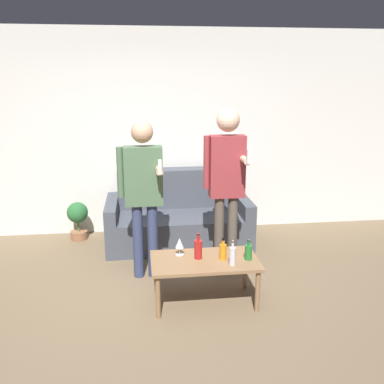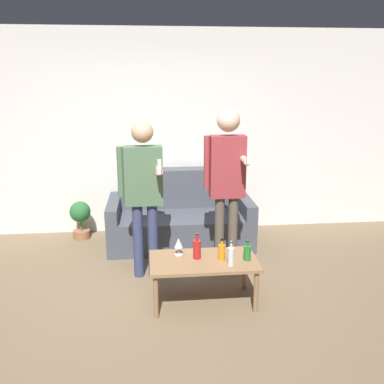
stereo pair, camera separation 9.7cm
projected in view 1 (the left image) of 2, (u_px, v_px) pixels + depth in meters
ground_plane at (161, 317)px, 3.84m from camera, size 16.00×16.00×0.00m
wall_back at (150, 134)px, 5.71m from camera, size 8.00×0.06×2.70m
couch at (178, 218)px, 5.53m from camera, size 1.80×0.91×0.91m
coffee_table at (205, 264)px, 4.01m from camera, size 1.00×0.56×0.44m
bottle_orange at (233, 255)px, 3.86m from camera, size 0.06×0.06×0.23m
bottle_green at (248, 252)px, 3.98m from camera, size 0.07×0.07×0.19m
bottle_dark at (198, 249)px, 4.00m from camera, size 0.07×0.07×0.25m
bottle_yellow at (223, 251)px, 3.98m from camera, size 0.07×0.07×0.20m
wine_glass_near at (180, 243)px, 4.07m from camera, size 0.08×0.08×0.17m
person_standing_left at (143, 187)px, 4.37m from camera, size 0.46×0.42×1.67m
person_standing_right at (227, 176)px, 4.45m from camera, size 0.43×0.44×1.78m
potted_plant at (78, 217)px, 5.61m from camera, size 0.27×0.27×0.50m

